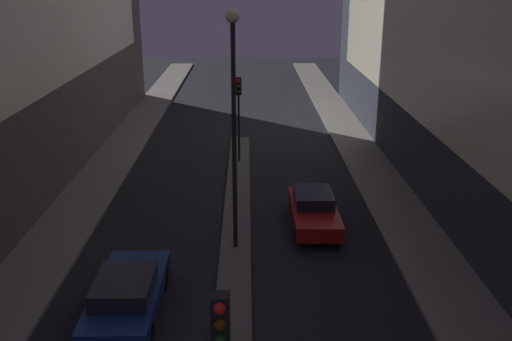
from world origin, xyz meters
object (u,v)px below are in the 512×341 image
object	(u,v)px
traffic_light_mid	(239,100)
car_right_lane	(314,209)
street_lamp	(234,100)
car_left_lane	(127,294)

from	to	relation	value
traffic_light_mid	car_right_lane	world-z (taller)	traffic_light_mid
traffic_light_mid	car_right_lane	distance (m)	9.10
car_right_lane	traffic_light_mid	bearing A→B (deg)	110.92
traffic_light_mid	car_right_lane	bearing A→B (deg)	-69.08
traffic_light_mid	car_right_lane	size ratio (longest dim) A/B	1.00
street_lamp	car_left_lane	size ratio (longest dim) A/B	1.77
traffic_light_mid	car_left_lane	xyz separation A→B (m)	(-3.10, -14.44, -2.71)
street_lamp	car_right_lane	bearing A→B (deg)	33.47
traffic_light_mid	street_lamp	world-z (taller)	street_lamp
car_left_lane	traffic_light_mid	bearing A→B (deg)	77.88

